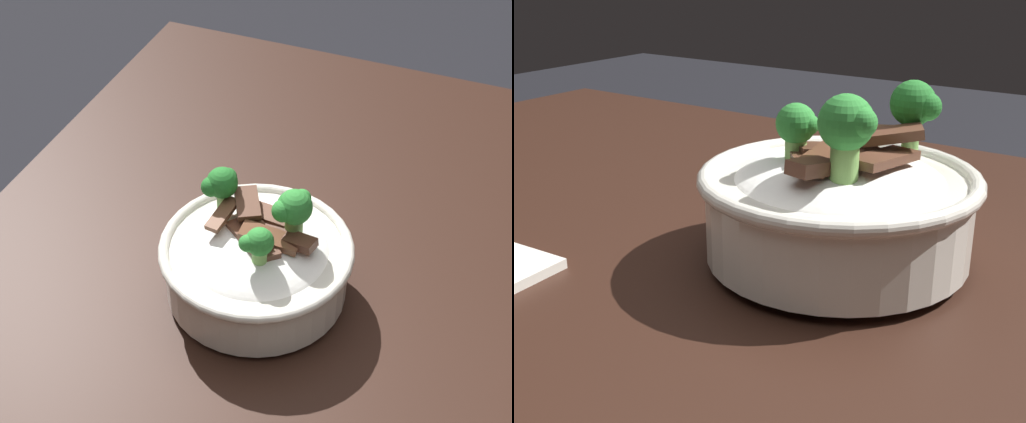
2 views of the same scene
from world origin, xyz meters
The scene contains 1 object.
rice_bowl centered at (0.09, 0.09, 0.86)m, with size 0.21×0.21×0.14m.
Camera 1 is at (-0.49, -0.15, 1.48)m, focal length 56.51 mm.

